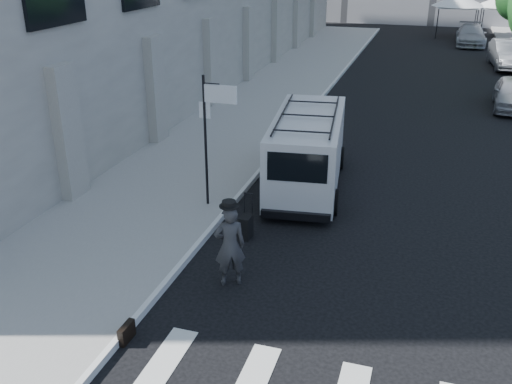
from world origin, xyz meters
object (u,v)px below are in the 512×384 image
Objects in this scene: businessman at (230,246)px; briefcase at (127,333)px; parked_car_c at (471,35)px; suitcase at (246,227)px; cargo_van at (308,149)px; parked_car_b at (508,54)px.

briefcase is (-1.14, -2.37, -0.73)m from businessman.
parked_car_c is at bearing -127.73° from businessman.
businessman reaches higher than suitcase.
businessman is 2.14m from suitcase.
suitcase is at bearing -107.18° from cargo_van.
businessman is 34.77m from parked_car_c.
cargo_van is at bearing 79.87° from suitcase.
cargo_van reaches higher than businessman.
cargo_van is 1.21× the size of parked_car_c.
cargo_van is at bearing -100.64° from parked_car_c.
parked_car_b is at bearing 73.92° from briefcase.
parked_car_b is at bearing -134.17° from businessman.
briefcase is at bearing -100.57° from parked_car_c.
suitcase is at bearing 80.19° from briefcase.
parked_car_b is 8.09m from parked_car_c.
briefcase is at bearing -107.32° from cargo_van.
parked_car_c is at bearing 80.09° from briefcase.
briefcase is 37.31m from parked_car_c.
businessman is at bearing 64.99° from briefcase.
parked_car_b is (7.88, 24.37, 0.48)m from suitcase.
suitcase is 25.61m from parked_car_b.
businessman is 2.73m from briefcase.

